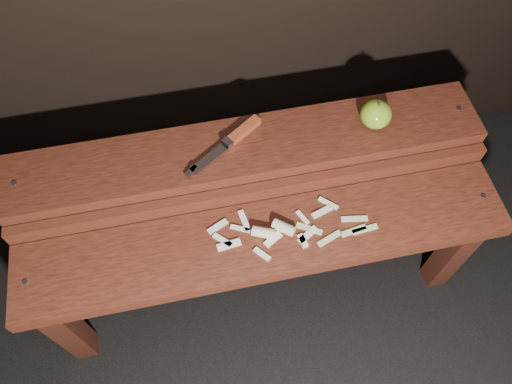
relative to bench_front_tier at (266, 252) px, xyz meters
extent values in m
plane|color=black|center=(0.00, 0.06, -0.35)|extent=(60.00, 60.00, 0.00)
cube|color=#38160E|center=(-0.54, -0.04, -0.16)|extent=(0.06, 0.06, 0.38)
cube|color=#38160E|center=(0.54, -0.04, -0.16)|extent=(0.06, 0.06, 0.38)
cube|color=#481D11|center=(0.00, 0.01, 0.05)|extent=(1.20, 0.20, 0.04)
cylinder|color=slate|center=(-0.56, 0.01, 0.07)|extent=(0.01, 0.01, 0.00)
cylinder|color=slate|center=(0.56, 0.01, 0.07)|extent=(0.01, 0.01, 0.00)
cube|color=#38160E|center=(-0.54, 0.26, -0.12)|extent=(0.06, 0.06, 0.46)
cube|color=#38160E|center=(0.54, 0.26, -0.12)|extent=(0.06, 0.06, 0.46)
cube|color=#481D11|center=(0.00, 0.13, 0.09)|extent=(1.20, 0.02, 0.05)
cube|color=#481D11|center=(0.00, 0.23, 0.13)|extent=(1.20, 0.18, 0.04)
cylinder|color=slate|center=(-0.56, 0.23, 0.15)|extent=(0.01, 0.01, 0.00)
cylinder|color=slate|center=(0.56, 0.23, 0.15)|extent=(0.01, 0.01, 0.00)
ellipsoid|color=olive|center=(0.33, 0.23, 0.18)|extent=(0.08, 0.08, 0.07)
cylinder|color=#382314|center=(0.33, 0.23, 0.22)|extent=(0.01, 0.01, 0.01)
cube|color=#933A20|center=(0.00, 0.27, 0.16)|extent=(0.09, 0.07, 0.02)
cube|color=silver|center=(-0.05, 0.24, 0.16)|extent=(0.03, 0.03, 0.02)
cube|color=silver|center=(-0.10, 0.20, 0.16)|extent=(0.10, 0.08, 0.00)
cube|color=silver|center=(-0.15, 0.18, 0.16)|extent=(0.03, 0.04, 0.00)
cube|color=beige|center=(0.10, 0.04, 0.07)|extent=(0.03, 0.04, 0.01)
cube|color=beige|center=(0.02, 0.00, 0.07)|extent=(0.05, 0.04, 0.01)
cube|color=beige|center=(-0.09, 0.01, 0.07)|extent=(0.06, 0.02, 0.01)
cube|color=beige|center=(0.09, -0.02, 0.07)|extent=(0.02, 0.04, 0.01)
cube|color=beige|center=(-0.05, 0.04, 0.07)|extent=(0.06, 0.03, 0.01)
cube|color=beige|center=(-0.04, 0.06, 0.07)|extent=(0.02, 0.06, 0.01)
cube|color=beige|center=(-0.10, 0.02, 0.07)|extent=(0.05, 0.05, 0.01)
cube|color=beige|center=(0.10, -0.01, 0.07)|extent=(0.06, 0.04, 0.01)
cube|color=beige|center=(-0.11, 0.06, 0.07)|extent=(0.05, 0.03, 0.01)
cube|color=beige|center=(0.17, 0.07, 0.07)|extent=(0.05, 0.04, 0.01)
cube|color=beige|center=(-0.02, -0.03, 0.07)|extent=(0.04, 0.04, 0.01)
cube|color=beige|center=(0.15, 0.05, 0.07)|extent=(0.06, 0.03, 0.01)
cylinder|color=#C9BB8C|center=(0.05, 0.02, 0.08)|extent=(0.06, 0.05, 0.03)
cylinder|color=#C9BB8C|center=(0.00, 0.02, 0.08)|extent=(0.06, 0.05, 0.03)
cube|color=#BCC988|center=(0.22, 0.01, 0.07)|extent=(0.07, 0.02, 0.00)
cube|color=#BCC988|center=(0.24, -0.02, 0.07)|extent=(0.07, 0.02, 0.00)
cube|color=#BCC988|center=(0.21, -0.02, 0.07)|extent=(0.07, 0.02, 0.00)
cube|color=#BCC988|center=(0.11, 0.01, 0.07)|extent=(0.06, 0.05, 0.00)
cube|color=#BCC988|center=(0.15, -0.02, 0.07)|extent=(0.07, 0.04, 0.00)
camera|label=1|loc=(-0.13, -0.49, 1.15)|focal=35.00mm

